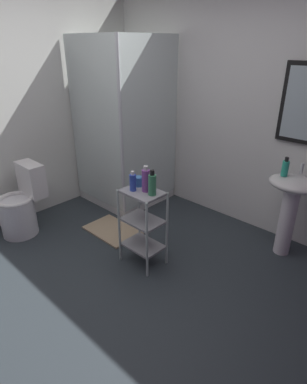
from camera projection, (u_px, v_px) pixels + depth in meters
ground_plane at (117, 294)px, 2.70m from camera, size 4.20×4.20×0.02m
wall_back at (245, 111)px, 3.37m from camera, size 4.20×0.14×2.50m
shower_stall at (126, 168)px, 4.07m from camera, size 0.92×0.92×2.00m
pedestal_sink at (291, 200)px, 2.98m from camera, size 0.46×0.37×0.81m
sink_faucet at (302, 169)px, 2.94m from camera, size 0.03×0.03×0.10m
toilet at (21, 206)px, 3.44m from camera, size 0.37×0.49×0.76m
storage_cart at (143, 222)px, 2.90m from camera, size 0.38×0.28×0.74m
hand_soap_bottle at (285, 168)px, 2.88m from camera, size 0.06×0.06×0.18m
body_wash_bottle_green at (152, 184)px, 2.67m from camera, size 0.07×0.07×0.22m
shampoo_bottle_blue at (133, 182)px, 2.76m from camera, size 0.06×0.06×0.18m
conditioner_bottle_purple at (146, 180)px, 2.74m from camera, size 0.07×0.07×0.23m
rinse_cup at (139, 181)px, 2.87m from camera, size 0.08×0.08×0.09m
bath_mat at (112, 230)px, 3.57m from camera, size 0.60×0.40×0.02m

